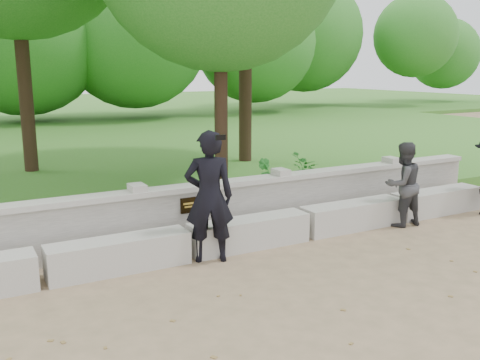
{
  "coord_description": "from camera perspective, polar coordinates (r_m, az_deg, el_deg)",
  "views": [
    {
      "loc": [
        -2.82,
        -4.82,
        2.68
      ],
      "look_at": [
        0.79,
        1.82,
        1.08
      ],
      "focal_mm": 40.0,
      "sensor_mm": 36.0,
      "label": 1
    }
  ],
  "objects": [
    {
      "name": "man_main",
      "position": [
        7.38,
        -3.31,
        -1.79
      ],
      "size": [
        0.79,
        0.73,
        1.85
      ],
      "color": "black",
      "rests_on": "ground"
    },
    {
      "name": "ground",
      "position": [
        6.2,
        1.65,
        -13.67
      ],
      "size": [
        80.0,
        80.0,
        0.0
      ],
      "primitive_type": "plane",
      "color": "#9B805F",
      "rests_on": "ground"
    },
    {
      "name": "visitor_left",
      "position": [
        9.5,
        16.97,
        -0.45
      ],
      "size": [
        0.73,
        0.58,
        1.45
      ],
      "color": "#36373B",
      "rests_on": "ground"
    },
    {
      "name": "shrub_b",
      "position": [
        11.25,
        2.74,
        0.91
      ],
      "size": [
        0.38,
        0.39,
        0.55
      ],
      "primitive_type": "imported",
      "rotation": [
        0.0,
        0.0,
        2.25
      ],
      "color": "#277428",
      "rests_on": "lawn"
    },
    {
      "name": "shrub_c",
      "position": [
        11.28,
        6.96,
        1.18
      ],
      "size": [
        0.8,
        0.78,
        0.68
      ],
      "primitive_type": "imported",
      "rotation": [
        0.0,
        0.0,
        3.73
      ],
      "color": "#277428",
      "rests_on": "lawn"
    },
    {
      "name": "lawn",
      "position": [
        19.2,
        -19.87,
        3.6
      ],
      "size": [
        40.0,
        22.0,
        0.25
      ],
      "primitive_type": "cube",
      "color": "#3C741E",
      "rests_on": "ground"
    },
    {
      "name": "concrete_bench",
      "position": [
        7.69,
        -5.52,
        -6.71
      ],
      "size": [
        11.9,
        0.45,
        0.45
      ],
      "color": "beige",
      "rests_on": "ground"
    },
    {
      "name": "parapet_wall",
      "position": [
        8.24,
        -7.47,
        -3.74
      ],
      "size": [
        12.5,
        0.35,
        0.9
      ],
      "color": "beige",
      "rests_on": "ground"
    }
  ]
}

